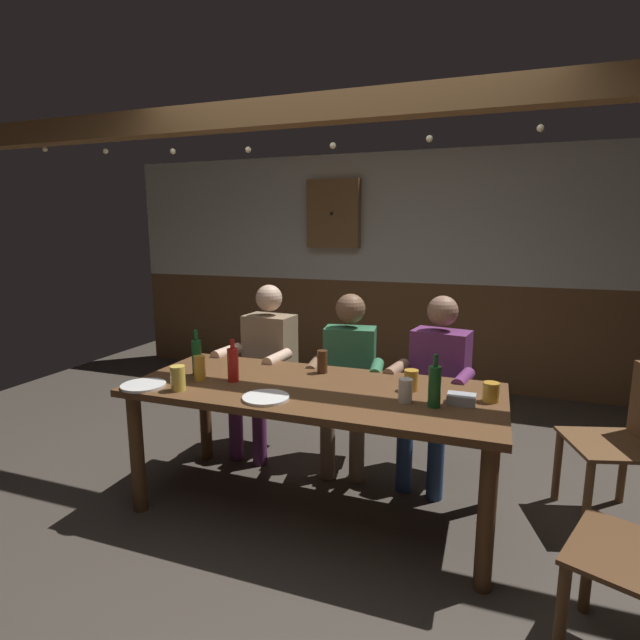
# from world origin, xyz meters

# --- Properties ---
(ground_plane) EXTENTS (7.48, 7.48, 0.00)m
(ground_plane) POSITION_xyz_m (0.00, 0.00, 0.00)
(ground_plane) COLOR #423A33
(back_wall_upper) EXTENTS (6.23, 0.12, 1.31)m
(back_wall_upper) POSITION_xyz_m (0.00, 2.80, 1.73)
(back_wall_upper) COLOR beige
(back_wall_wainscot) EXTENTS (6.23, 0.12, 1.08)m
(back_wall_wainscot) POSITION_xyz_m (0.00, 2.80, 0.54)
(back_wall_wainscot) COLOR brown
(back_wall_wainscot) RESTS_ON ground_plane
(ceiling_beam) EXTENTS (5.61, 0.14, 0.16)m
(ceiling_beam) POSITION_xyz_m (0.00, 0.56, 2.30)
(ceiling_beam) COLOR brown
(dining_table) EXTENTS (2.06, 0.87, 0.75)m
(dining_table) POSITION_xyz_m (0.00, 0.18, 0.65)
(dining_table) COLOR brown
(dining_table) RESTS_ON ground_plane
(person_0) EXTENTS (0.52, 0.54, 1.22)m
(person_0) POSITION_xyz_m (-0.62, 0.84, 0.67)
(person_0) COLOR #997F60
(person_0) RESTS_ON ground_plane
(person_1) EXTENTS (0.53, 0.54, 1.18)m
(person_1) POSITION_xyz_m (0.01, 0.83, 0.65)
(person_1) COLOR #33724C
(person_1) RESTS_ON ground_plane
(person_2) EXTENTS (0.54, 0.57, 1.20)m
(person_2) POSITION_xyz_m (0.60, 0.83, 0.65)
(person_2) COLOR #6B2D66
(person_2) RESTS_ON ground_plane
(chair_empty_near_right) EXTENTS (0.54, 0.54, 0.88)m
(chair_empty_near_right) POSITION_xyz_m (1.66, 0.66, 0.48)
(chair_empty_near_right) COLOR brown
(chair_empty_near_right) RESTS_ON ground_plane
(condiment_caddy) EXTENTS (0.14, 0.10, 0.05)m
(condiment_caddy) POSITION_xyz_m (0.80, 0.17, 0.77)
(condiment_caddy) COLOR #B2B7BC
(condiment_caddy) RESTS_ON dining_table
(plate_0) EXTENTS (0.25, 0.25, 0.01)m
(plate_0) POSITION_xyz_m (-0.90, -0.14, 0.76)
(plate_0) COLOR white
(plate_0) RESTS_ON dining_table
(plate_1) EXTENTS (0.25, 0.25, 0.01)m
(plate_1) POSITION_xyz_m (-0.16, -0.10, 0.76)
(plate_1) COLOR white
(plate_1) RESTS_ON dining_table
(bottle_0) EXTENTS (0.06, 0.06, 0.28)m
(bottle_0) POSITION_xyz_m (-0.75, 0.16, 0.86)
(bottle_0) COLOR #195923
(bottle_0) RESTS_ON dining_table
(bottle_1) EXTENTS (0.06, 0.06, 0.25)m
(bottle_1) POSITION_xyz_m (-0.47, 0.12, 0.85)
(bottle_1) COLOR red
(bottle_1) RESTS_ON dining_table
(bottle_2) EXTENTS (0.06, 0.06, 0.27)m
(bottle_2) POSITION_xyz_m (0.67, 0.08, 0.86)
(bottle_2) COLOR #195923
(bottle_2) RESTS_ON dining_table
(pint_glass_0) EXTENTS (0.08, 0.08, 0.14)m
(pint_glass_0) POSITION_xyz_m (-0.68, -0.13, 0.82)
(pint_glass_0) COLOR #E5C64C
(pint_glass_0) RESTS_ON dining_table
(pint_glass_1) EXTENTS (0.07, 0.07, 0.15)m
(pint_glass_1) POSITION_xyz_m (-0.67, 0.07, 0.82)
(pint_glass_1) COLOR gold
(pint_glass_1) RESTS_ON dining_table
(pint_glass_2) EXTENTS (0.06, 0.06, 0.14)m
(pint_glass_2) POSITION_xyz_m (-0.04, 0.45, 0.82)
(pint_glass_2) COLOR #4C2D19
(pint_glass_2) RESTS_ON dining_table
(pint_glass_3) EXTENTS (0.07, 0.07, 0.12)m
(pint_glass_3) POSITION_xyz_m (0.53, 0.11, 0.81)
(pint_glass_3) COLOR white
(pint_glass_3) RESTS_ON dining_table
(pint_glass_4) EXTENTS (0.08, 0.08, 0.10)m
(pint_glass_4) POSITION_xyz_m (0.94, 0.26, 0.80)
(pint_glass_4) COLOR gold
(pint_glass_4) RESTS_ON dining_table
(pint_glass_5) EXTENTS (0.08, 0.08, 0.12)m
(pint_glass_5) POSITION_xyz_m (0.53, 0.30, 0.81)
(pint_glass_5) COLOR gold
(pint_glass_5) RESTS_ON dining_table
(wall_dart_cabinet) EXTENTS (0.56, 0.15, 0.70)m
(wall_dart_cabinet) POSITION_xyz_m (-0.70, 2.67, 1.78)
(wall_dart_cabinet) COLOR brown
(string_lights) EXTENTS (4.40, 0.04, 0.13)m
(string_lights) POSITION_xyz_m (-0.00, 0.51, 2.13)
(string_lights) COLOR #F9EAB2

